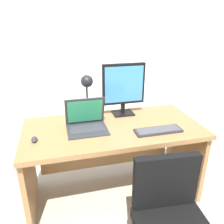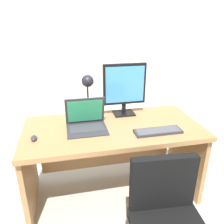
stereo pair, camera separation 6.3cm
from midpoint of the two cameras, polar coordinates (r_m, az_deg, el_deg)
ground at (r=3.62m, az=-4.44°, el=-3.65°), size 12.00×12.00×0.00m
back_wall at (r=5.84m, az=-8.75°, el=20.46°), size 10.00×0.10×2.80m
desk at (r=2.11m, az=0.82°, el=-8.15°), size 1.53×0.74×0.73m
monitor at (r=2.14m, az=3.98°, el=6.43°), size 0.40×0.16×0.49m
laptop at (r=1.94m, az=-5.65°, el=-1.67°), size 0.33×0.28×0.26m
keyboard at (r=1.91m, az=12.35°, el=-4.73°), size 0.39×0.13×0.02m
mouse at (r=1.85m, az=-18.05°, el=-6.21°), size 0.04×0.08×0.04m
desk_lamp at (r=2.07m, az=-5.21°, el=6.32°), size 0.12×0.14×0.40m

